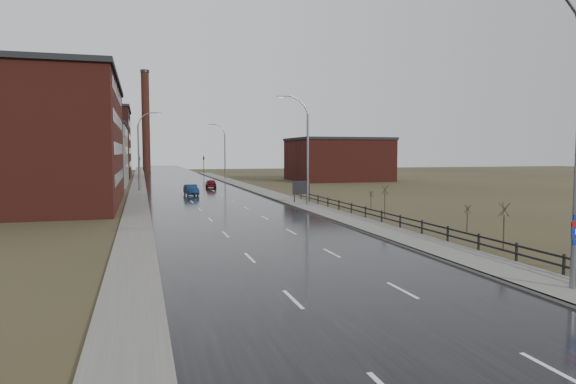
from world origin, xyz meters
TOP-DOWN VIEW (x-y plane):
  - ground at (0.00, 0.00)m, footprint 320.00×320.00m
  - road at (0.00, 60.00)m, footprint 14.00×300.00m
  - sidewalk_right at (8.60, 35.00)m, footprint 3.20×180.00m
  - curb_right at (7.08, 35.00)m, footprint 0.16×180.00m
  - sidewalk_left at (-8.20, 60.00)m, footprint 2.40×260.00m
  - warehouse_near at (-20.99, 45.00)m, footprint 22.44×28.56m
  - warehouse_mid at (-17.99, 78.00)m, footprint 16.32×20.40m
  - warehouse_far at (-22.99, 108.00)m, footprint 26.52×24.48m
  - building_right at (30.30, 82.00)m, footprint 18.36×16.32m
  - smokestack at (-6.00, 150.00)m, footprint 2.70×2.70m
  - streetlight_main at (8.47, 2.00)m, footprint 3.91×0.29m
  - streetlight_right_mid at (8.50, 36.00)m, footprint 3.36×0.28m
  - streetlight_left at (-7.70, 62.00)m, footprint 3.36×0.28m
  - streetlight_right_far at (8.50, 90.00)m, footprint 3.36×0.28m
  - guardrail at (10.30, 18.31)m, footprint 0.10×53.05m
  - shrub_c at (12.06, 10.16)m, footprint 0.65×0.69m
  - shrub_d at (13.90, 16.15)m, footprint 0.48×0.51m
  - shrub_e at (12.40, 25.65)m, footprint 0.66×0.70m
  - shrub_f at (13.51, 30.77)m, footprint 0.46×0.49m
  - billboard at (9.10, 39.19)m, footprint 1.98×0.17m
  - traffic_light_left at (-8.00, 120.00)m, footprint 0.58×2.73m
  - traffic_light_right at (8.00, 120.00)m, footprint 0.58×2.73m
  - car_near at (-1.49, 53.27)m, footprint 1.75×4.27m
  - car_far at (2.81, 66.47)m, footprint 1.84×4.04m

SIDE VIEW (x-z plane):
  - ground at x=0.00m, z-range 0.00..0.00m
  - road at x=0.00m, z-range 0.00..0.06m
  - sidewalk_left at x=-8.20m, z-range 0.00..0.12m
  - sidewalk_right at x=8.60m, z-range 0.00..0.18m
  - curb_right at x=7.08m, z-range 0.00..0.18m
  - car_far at x=2.81m, z-range 0.00..1.34m
  - car_near at x=-1.49m, z-range 0.00..1.38m
  - guardrail at x=10.30m, z-range 0.16..1.26m
  - shrub_f at x=13.51m, z-range 0.06..1.99m
  - shrub_d at x=13.90m, z-range 0.06..2.08m
  - shrub_c at x=12.06m, z-range 0.09..2.87m
  - shrub_e at x=12.40m, z-range 0.09..2.91m
  - billboard at x=9.10m, z-range 0.44..2.95m
  - building_right at x=30.30m, z-range 0.01..8.51m
  - traffic_light_left at x=-8.00m, z-range 1.95..7.25m
  - traffic_light_right at x=8.00m, z-range 1.95..7.25m
  - warehouse_mid at x=-17.99m, z-range 0.01..10.51m
  - streetlight_right_mid at x=8.50m, z-range 0.16..11.51m
  - streetlight_left at x=-7.70m, z-range 0.16..11.51m
  - streetlight_right_far at x=8.50m, z-range 0.16..11.51m
  - streetlight_main at x=8.47m, z-range 0.01..12.11m
  - warehouse_near at x=-20.99m, z-range 0.01..13.51m
  - warehouse_far at x=-22.99m, z-range 0.01..15.51m
  - smokestack at x=-6.00m, z-range 0.15..30.85m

